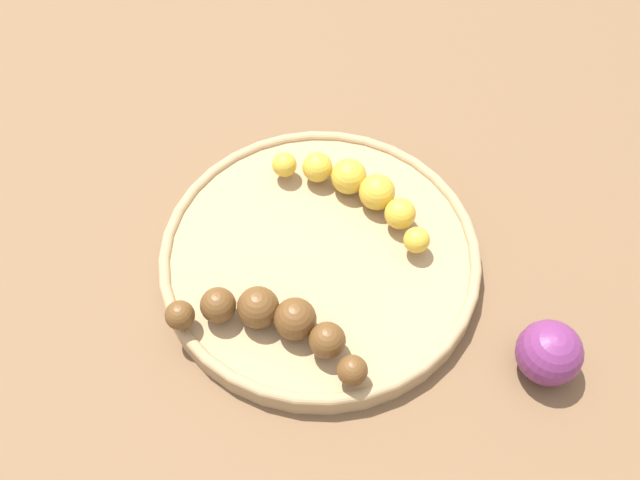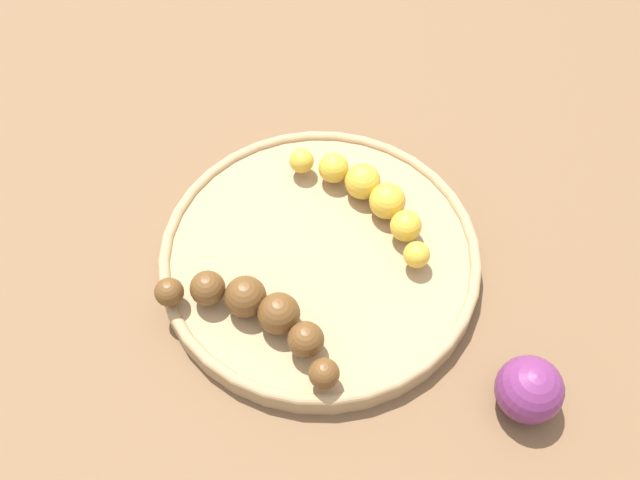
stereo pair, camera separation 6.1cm
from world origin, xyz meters
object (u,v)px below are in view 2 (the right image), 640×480
(banana_overripe, at_px, (257,312))
(banana_spotted, at_px, (370,195))
(fruit_bowl, at_px, (320,257))
(plum_purple, at_px, (529,390))

(banana_overripe, distance_m, banana_spotted, 0.15)
(fruit_bowl, height_order, plum_purple, plum_purple)
(fruit_bowl, bearing_deg, plum_purple, -155.74)
(fruit_bowl, height_order, banana_overripe, banana_overripe)
(banana_spotted, xyz_separation_m, plum_purple, (-0.21, -0.02, -0.01))
(banana_overripe, bearing_deg, fruit_bowl, -6.86)
(banana_overripe, relative_size, plum_purple, 2.73)
(fruit_bowl, xyz_separation_m, banana_overripe, (-0.04, 0.07, 0.02))
(banana_spotted, bearing_deg, banana_overripe, -172.51)
(plum_purple, bearing_deg, banana_overripe, 47.07)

